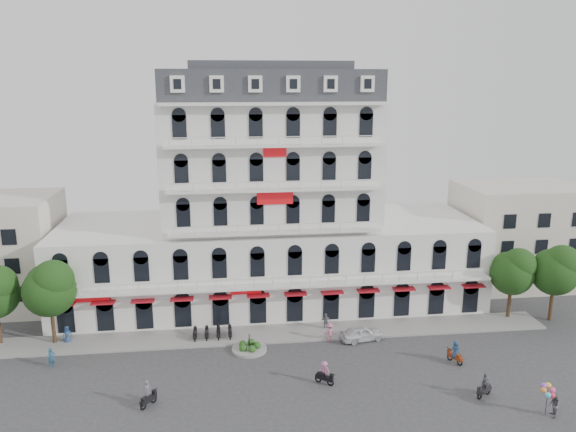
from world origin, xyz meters
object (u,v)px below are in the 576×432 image
Objects in this scene: rider_east at (455,352)px; rider_center at (324,372)px; parked_car at (362,333)px; rider_northeast at (485,385)px; rider_west at (148,395)px; balloon_vendor at (552,401)px.

rider_center is (-11.95, -2.07, 0.01)m from rider_east.
rider_northeast reaches higher than parked_car.
rider_west is 13.88m from rider_center.
rider_west is 1.03× the size of rider_east.
rider_east reaches higher than rider_center.
rider_west reaches higher than rider_east.
rider_west reaches higher than rider_center.
rider_west is (-18.76, -8.88, 0.25)m from parked_car.
balloon_vendor reaches higher than rider_center.
rider_west reaches higher than rider_northeast.
balloon_vendor is at bearing 177.78° from rider_east.
rider_east reaches higher than rider_northeast.
rider_east is at bearing -119.43° from rider_northeast.
rider_northeast is (0.09, -5.42, -0.06)m from rider_east.
rider_northeast is 12.50m from rider_center.
rider_east is (6.97, -5.25, 0.32)m from parked_car.
rider_west is at bearing -34.35° from rider_northeast.
rider_east is at bearing -138.12° from parked_car.
rider_northeast is at bearing 140.26° from balloon_vendor.
parked_car is 2.06× the size of rider_northeast.
parked_car is 8.73m from rider_east.
rider_west is 25.99m from rider_east.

